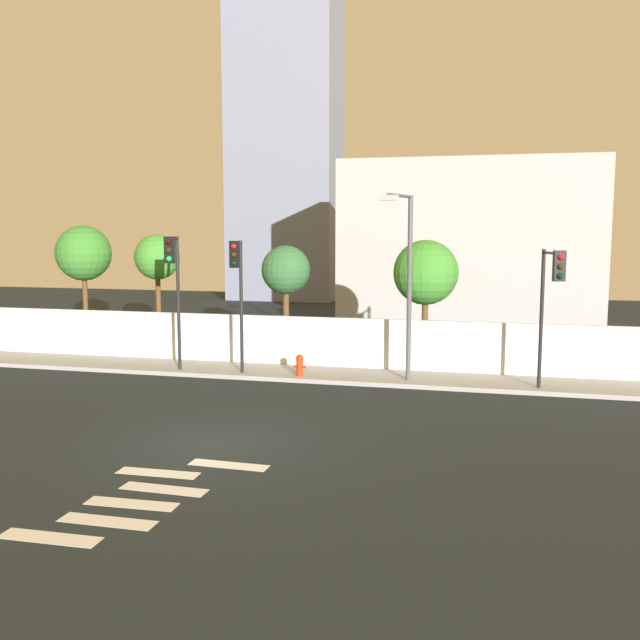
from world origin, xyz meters
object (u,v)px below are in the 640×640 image
object	(u,v)px
fire_hydrant	(300,364)
roadside_tree_midright	(286,271)
traffic_light_right	(238,278)
roadside_tree_rightmost	(426,273)
roadside_tree_leftmost	(83,254)
street_lamp_curbside	(406,271)
traffic_light_left	(174,274)
roadside_tree_midleft	(157,258)
traffic_light_center	(551,288)

from	to	relation	value
fire_hydrant	roadside_tree_midright	xyz separation A→B (m)	(-1.51, 3.42, 3.00)
traffic_light_right	roadside_tree_rightmost	xyz separation A→B (m)	(5.99, 3.79, 0.03)
traffic_light_right	roadside_tree_leftmost	bearing A→B (deg)	155.34
street_lamp_curbside	roadside_tree_leftmost	size ratio (longest dim) A/B	1.15
fire_hydrant	roadside_tree_leftmost	world-z (taller)	roadside_tree_leftmost
fire_hydrant	traffic_light_left	bearing A→B (deg)	-172.82
roadside_tree_midright	roadside_tree_rightmost	size ratio (longest dim) A/B	0.95
traffic_light_left	roadside_tree_midleft	xyz separation A→B (m)	(-2.61, 3.97, 0.35)
traffic_light_center	traffic_light_right	size ratio (longest dim) A/B	0.95
traffic_light_left	roadside_tree_leftmost	bearing A→B (deg)	146.45
roadside_tree_leftmost	roadside_tree_rightmost	xyz separation A→B (m)	(14.26, -0.00, -0.60)
traffic_light_center	roadside_tree_rightmost	world-z (taller)	roadside_tree_rightmost
traffic_light_left	roadside_tree_rightmost	xyz separation A→B (m)	(8.28, 3.97, -0.08)
fire_hydrant	roadside_tree_rightmost	world-z (taller)	roadside_tree_rightmost
traffic_light_right	fire_hydrant	xyz separation A→B (m)	(2.08, 0.38, -2.97)
fire_hydrant	roadside_tree_midright	bearing A→B (deg)	113.84
street_lamp_curbside	roadside_tree_leftmost	bearing A→B (deg)	166.24
traffic_light_right	fire_hydrant	bearing A→B (deg)	10.30
traffic_light_center	fire_hydrant	distance (m)	8.61
roadside_tree_midleft	fire_hydrant	bearing A→B (deg)	-26.10
street_lamp_curbside	roadside_tree_rightmost	bearing A→B (deg)	85.06
traffic_light_center	roadside_tree_rightmost	size ratio (longest dim) A/B	0.92
traffic_light_center	street_lamp_curbside	world-z (taller)	street_lamp_curbside
fire_hydrant	roadside_tree_midleft	bearing A→B (deg)	153.90
traffic_light_right	street_lamp_curbside	size ratio (longest dim) A/B	0.76
roadside_tree_leftmost	roadside_tree_rightmost	bearing A→B (deg)	-0.00
roadside_tree_midleft	roadside_tree_midright	world-z (taller)	roadside_tree_midleft
traffic_light_center	roadside_tree_leftmost	bearing A→B (deg)	167.38
street_lamp_curbside	roadside_tree_midleft	world-z (taller)	street_lamp_curbside
traffic_light_right	roadside_tree_midleft	distance (m)	6.21
roadside_tree_midleft	traffic_light_left	bearing A→B (deg)	-56.63
traffic_light_center	traffic_light_left	bearing A→B (deg)	179.25
street_lamp_curbside	traffic_light_center	bearing A→B (deg)	-9.01
roadside_tree_leftmost	traffic_light_right	bearing A→B (deg)	-24.66
street_lamp_curbside	roadside_tree_midleft	distance (m)	11.13
traffic_light_left	traffic_light_center	size ratio (longest dim) A/B	1.08
fire_hydrant	roadside_tree_leftmost	size ratio (longest dim) A/B	0.14
traffic_light_left	street_lamp_curbside	size ratio (longest dim) A/B	0.78
traffic_light_center	roadside_tree_midright	world-z (taller)	traffic_light_center
roadside_tree_leftmost	street_lamp_curbside	bearing A→B (deg)	-13.76
traffic_light_center	roadside_tree_leftmost	size ratio (longest dim) A/B	0.83
traffic_light_left	street_lamp_curbside	distance (m)	8.00
traffic_light_right	roadside_tree_midleft	xyz separation A→B (m)	(-4.90, 3.79, 0.47)
traffic_light_right	roadside_tree_leftmost	distance (m)	9.12
street_lamp_curbside	fire_hydrant	xyz separation A→B (m)	(-3.62, 0.00, -3.27)
traffic_light_right	fire_hydrant	distance (m)	3.64
traffic_light_center	roadside_tree_midright	xyz separation A→B (m)	(-9.61, 4.13, 0.16)
roadside_tree_midright	roadside_tree_midleft	bearing A→B (deg)	-180.00
traffic_light_center	street_lamp_curbside	distance (m)	4.56
roadside_tree_midleft	roadside_tree_midright	bearing A→B (deg)	0.00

